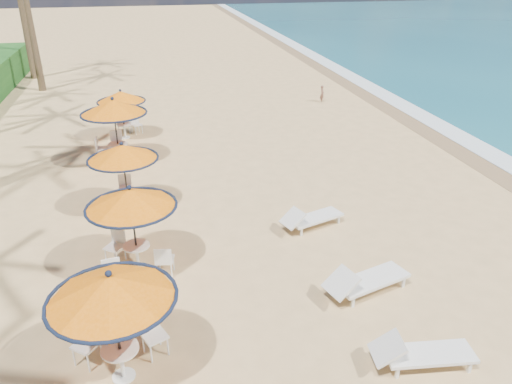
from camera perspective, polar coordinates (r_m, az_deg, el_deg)
ground at (r=11.51m, az=11.91°, el=-14.53°), size 160.00×160.00×0.00m
foam_strip at (r=23.53m, az=23.18°, el=5.23°), size 1.20×140.00×0.04m
wetsand_band at (r=23.03m, az=21.34°, el=5.14°), size 1.40×140.00×0.02m
station_0 at (r=9.34m, az=-16.13°, el=-11.36°), size 2.33×2.33×2.43m
station_1 at (r=12.50m, az=-14.15°, el=-1.95°), size 2.24×2.24×2.34m
station_2 at (r=15.71m, az=-14.94°, el=3.46°), size 2.17×2.17×2.26m
station_3 at (r=19.69m, az=-16.04°, el=8.72°), size 2.48×2.48×2.59m
station_4 at (r=22.62m, az=-15.04°, el=9.91°), size 2.08×2.08×2.17m
lounger_near at (r=10.62m, az=18.15°, el=-17.04°), size 2.09×0.87×0.73m
lounger_mid at (r=12.20m, az=12.28°, el=-9.84°), size 2.31×1.30×0.79m
lounger_far at (r=14.75m, az=6.20°, el=-2.94°), size 2.06×1.22×0.70m
person at (r=28.12m, az=7.57°, el=11.13°), size 0.31×0.40×0.96m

